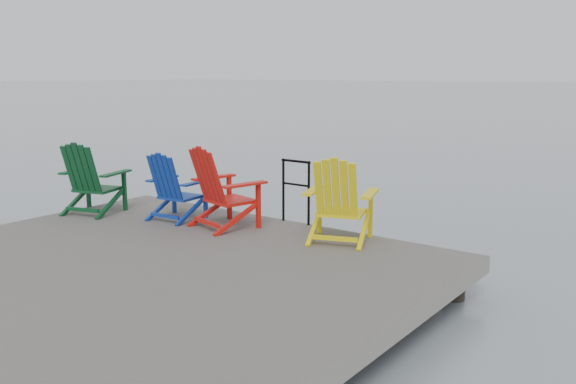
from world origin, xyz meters
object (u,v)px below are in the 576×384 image
Objects in this scene: chair_green at (91,178)px; chair_red at (221,187)px; chair_blue at (174,186)px; handrail at (296,185)px; chair_yellow at (339,200)px.

chair_green is 0.97× the size of chair_red.
chair_blue is 0.88× the size of chair_red.
chair_red is (0.86, 0.07, 0.07)m from chair_blue.
chair_green is (-2.81, -1.36, -0.00)m from handrail.
chair_blue is 0.86m from chair_red.
chair_blue reaches higher than handrail.
chair_blue is at bearing 169.29° from chair_yellow.
chair_blue is at bearing -149.68° from handrail.
handrail is 1.75m from chair_blue.
chair_blue is (1.30, 0.47, -0.05)m from chair_green.
chair_red reaches higher than handrail.
chair_green reaches higher than handrail.
chair_red is (2.15, 0.54, 0.02)m from chair_green.
chair_blue is at bearing -161.94° from chair_red.
handrail is 1.05m from chair_red.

